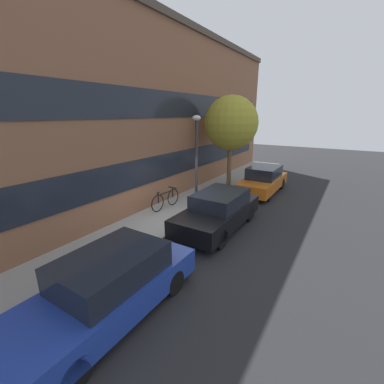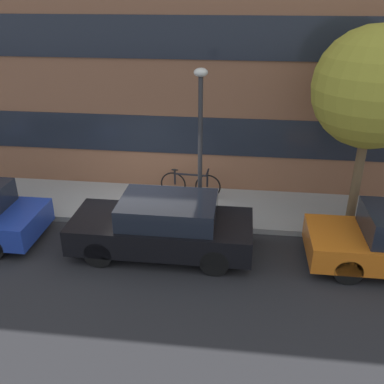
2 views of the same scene
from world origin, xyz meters
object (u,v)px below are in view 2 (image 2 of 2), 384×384
object	(u,v)px
parked_car_black	(163,226)
street_tree	(373,89)
fire_hydrant	(10,196)
lamp_post	(200,129)
bicycle	(191,184)

from	to	relation	value
parked_car_black	street_tree	distance (m)	5.64
fire_hydrant	street_tree	distance (m)	9.58
parked_car_black	lamp_post	xyz separation A→B (m)	(0.70, 1.37, 1.91)
lamp_post	parked_car_black	bearing A→B (deg)	-116.91
parked_car_black	lamp_post	distance (m)	2.45
bicycle	parked_car_black	bearing A→B (deg)	-93.26
fire_hydrant	street_tree	bearing A→B (deg)	1.27
bicycle	lamp_post	distance (m)	2.44
fire_hydrant	lamp_post	distance (m)	5.63
fire_hydrant	street_tree	world-z (taller)	street_tree
bicycle	lamp_post	size ratio (longest dim) A/B	0.45
fire_hydrant	parked_car_black	bearing A→B (deg)	-17.61
fire_hydrant	street_tree	size ratio (longest dim) A/B	0.14
parked_car_black	lamp_post	size ratio (longest dim) A/B	1.07
fire_hydrant	lamp_post	world-z (taller)	lamp_post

